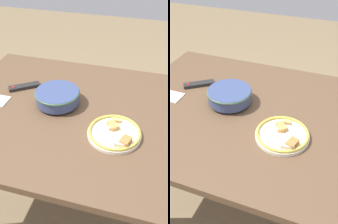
# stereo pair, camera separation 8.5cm
# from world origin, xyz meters

# --- Properties ---
(ground_plane) EXTENTS (8.00, 8.00, 0.00)m
(ground_plane) POSITION_xyz_m (0.00, 0.00, 0.00)
(ground_plane) COLOR #7F6B4C
(dining_table) EXTENTS (1.46, 1.09, 0.76)m
(dining_table) POSITION_xyz_m (0.00, 0.00, 0.69)
(dining_table) COLOR brown
(dining_table) RESTS_ON ground_plane
(noodle_bowl) EXTENTS (0.25, 0.25, 0.09)m
(noodle_bowl) POSITION_xyz_m (-0.13, 0.04, 0.81)
(noodle_bowl) COLOR #384775
(noodle_bowl) RESTS_ON dining_table
(food_plate) EXTENTS (0.26, 0.26, 0.05)m
(food_plate) POSITION_xyz_m (0.23, -0.14, 0.78)
(food_plate) COLOR silver
(food_plate) RESTS_ON dining_table
(tv_remote) EXTENTS (0.18, 0.15, 0.02)m
(tv_remote) POSITION_xyz_m (-0.39, 0.14, 0.77)
(tv_remote) COLOR black
(tv_remote) RESTS_ON dining_table
(folded_napkin) EXTENTS (0.14, 0.10, 0.01)m
(folded_napkin) POSITION_xyz_m (-0.49, -0.03, 0.77)
(folded_napkin) COLOR white
(folded_napkin) RESTS_ON dining_table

